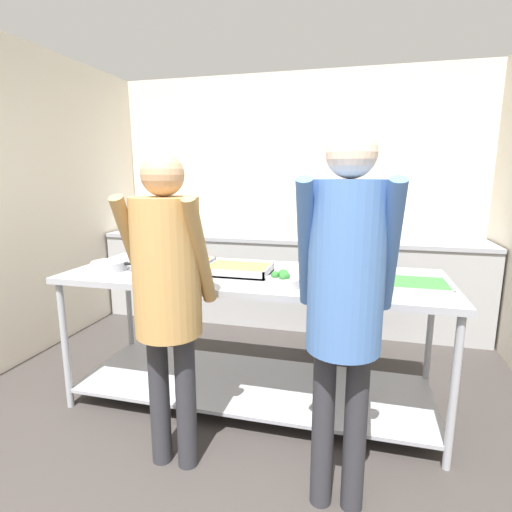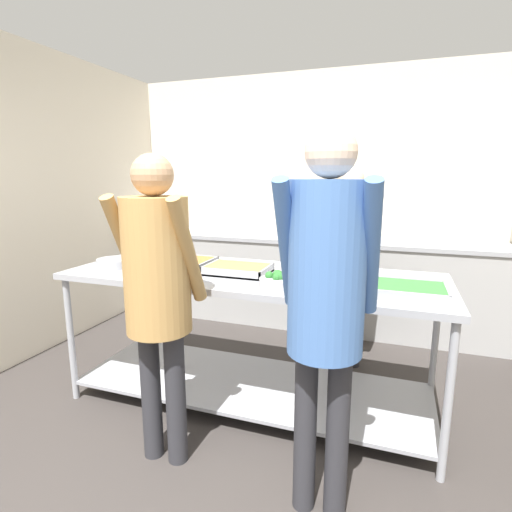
% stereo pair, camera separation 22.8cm
% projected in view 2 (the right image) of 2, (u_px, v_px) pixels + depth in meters
% --- Properties ---
extents(wall_rear, '(4.10, 0.06, 2.65)m').
position_uv_depth(wall_rear, '(308.00, 197.00, 4.45)').
color(wall_rear, beige).
rests_on(wall_rear, ground_plane).
extents(wall_left, '(0.06, 3.75, 2.65)m').
position_uv_depth(wall_left, '(32.00, 203.00, 3.43)').
color(wall_left, beige).
rests_on(wall_left, ground_plane).
extents(back_counter, '(3.94, 0.65, 0.94)m').
position_uv_depth(back_counter, '(299.00, 279.00, 4.28)').
color(back_counter, '#A8A8A8').
rests_on(back_counter, ground_plane).
extents(serving_counter, '(2.48, 0.88, 0.92)m').
position_uv_depth(serving_counter, '(251.00, 316.00, 2.71)').
color(serving_counter, '#9EA0A8').
rests_on(serving_counter, ground_plane).
extents(sauce_pan, '(0.38, 0.24, 0.06)m').
position_uv_depth(sauce_pan, '(115.00, 262.00, 2.83)').
color(sauce_pan, '#9EA0A8').
rests_on(sauce_pan, serving_counter).
extents(serving_tray_roast, '(0.42, 0.32, 0.05)m').
position_uv_depth(serving_tray_roast, '(183.00, 263.00, 2.87)').
color(serving_tray_roast, '#9EA0A8').
rests_on(serving_tray_roast, serving_counter).
extents(serving_tray_greens, '(0.42, 0.30, 0.05)m').
position_uv_depth(serving_tray_greens, '(238.00, 269.00, 2.66)').
color(serving_tray_greens, '#9EA0A8').
rests_on(serving_tray_greens, serving_counter).
extents(broccoli_bowl, '(0.20, 0.20, 0.10)m').
position_uv_depth(broccoli_bowl, '(276.00, 281.00, 2.31)').
color(broccoli_bowl, '#B2B2B7').
rests_on(broccoli_bowl, serving_counter).
extents(plate_stack, '(0.26, 0.26, 0.07)m').
position_uv_depth(plate_stack, '(330.00, 276.00, 2.45)').
color(plate_stack, white).
rests_on(plate_stack, serving_counter).
extents(serving_tray_vegetables, '(0.48, 0.31, 0.05)m').
position_uv_depth(serving_tray_vegetables, '(400.00, 289.00, 2.19)').
color(serving_tray_vegetables, '#9EA0A8').
rests_on(serving_tray_vegetables, serving_counter).
extents(guest_serving_left, '(0.44, 0.34, 1.67)m').
position_uv_depth(guest_serving_left, '(157.00, 279.00, 2.05)').
color(guest_serving_left, '#2D2D33').
rests_on(guest_serving_left, ground_plane).
extents(guest_serving_right, '(0.43, 0.34, 1.75)m').
position_uv_depth(guest_serving_right, '(326.00, 287.00, 1.69)').
color(guest_serving_right, '#2D2D33').
rests_on(guest_serving_right, ground_plane).
extents(cook_behind_counter, '(0.52, 0.40, 1.63)m').
position_uv_depth(cook_behind_counter, '(348.00, 247.00, 3.19)').
color(cook_behind_counter, '#2D2D33').
rests_on(cook_behind_counter, ground_plane).
extents(water_bottle, '(0.07, 0.07, 0.29)m').
position_uv_depth(water_bottle, '(337.00, 224.00, 4.13)').
color(water_bottle, '#23602D').
rests_on(water_bottle, back_counter).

